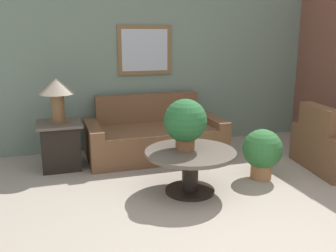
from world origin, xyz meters
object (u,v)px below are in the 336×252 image
Objects in this scene: potted_plant_on_table at (185,122)px; potted_plant_floor at (262,151)px; couch_main at (154,137)px; coffee_table at (190,162)px; table_lamp at (57,91)px; side_table at (61,145)px.

potted_plant_on_table reaches higher than potted_plant_floor.
potted_plant_floor is (0.99, -1.27, 0.08)m from couch_main.
coffee_table is (0.02, -1.38, 0.08)m from couch_main.
potted_plant_floor is at bearing -26.15° from table_lamp.
table_lamp is 1.76m from potted_plant_on_table.
potted_plant_on_table is 0.92× the size of potted_plant_floor.
coffee_table is at bearing -89.01° from couch_main.
potted_plant_on_table is at bearing -42.46° from table_lamp.
potted_plant_on_table is (-0.02, -1.32, 0.52)m from couch_main.
table_lamp is (-1.33, 1.24, 0.67)m from coffee_table.
couch_main is at bearing 6.12° from side_table.
potted_plant_on_table is at bearing -177.12° from potted_plant_floor.
table_lamp is at bearing 0.00° from side_table.
side_table is at bearing 137.03° from coffee_table.
side_table is 1.08× the size of potted_plant_on_table.
side_table is 1.81m from potted_plant_on_table.
couch_main reaches higher than coffee_table.
side_table is at bearing 153.85° from potted_plant_floor.
coffee_table is 1.78× the size of potted_plant_on_table.
table_lamp is 1.01× the size of potted_plant_on_table.
potted_plant_floor is at bearing -51.97° from couch_main.
potted_plant_on_table is at bearing -90.77° from couch_main.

